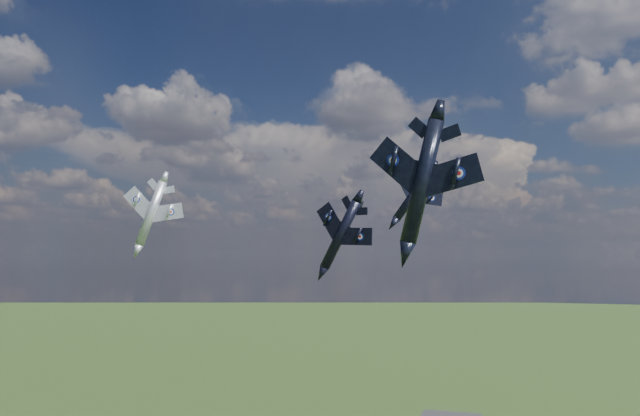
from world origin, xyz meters
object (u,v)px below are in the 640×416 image
(jet_high_navy, at_px, (414,194))
(jet_lead_navy, at_px, (341,235))
(jet_left_silver, at_px, (151,213))
(jet_right_navy, at_px, (422,181))

(jet_high_navy, bearing_deg, jet_lead_navy, -135.98)
(jet_lead_navy, xyz_separation_m, jet_high_navy, (7.84, 18.03, 7.25))
(jet_high_navy, xyz_separation_m, jet_left_silver, (-40.14, -15.20, -3.43))
(jet_lead_navy, height_order, jet_right_navy, jet_right_navy)
(jet_right_navy, distance_m, jet_left_silver, 59.47)
(jet_lead_navy, xyz_separation_m, jet_left_silver, (-32.31, 2.82, 3.82))
(jet_right_navy, relative_size, jet_left_silver, 0.98)
(jet_right_navy, xyz_separation_m, jet_high_navy, (-7.91, 50.24, 3.86))
(jet_high_navy, bearing_deg, jet_right_navy, -103.54)
(jet_left_silver, bearing_deg, jet_high_navy, 3.99)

